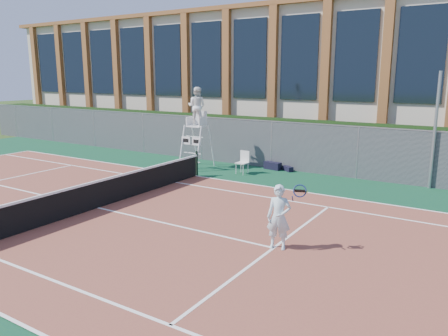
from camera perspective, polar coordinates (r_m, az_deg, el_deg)
The scene contains 13 objects.
ground at distance 15.01m, azimuth -16.16°, elevation -5.12°, with size 120.00×120.00×0.00m, color #233814.
apron at distance 15.66m, azimuth -13.44°, elevation -4.24°, with size 36.00×20.00×0.01m, color #0D3C2A.
tennis_court at distance 15.00m, azimuth -16.17°, elevation -5.05°, with size 23.77×10.97×0.02m, color brown.
tennis_net at distance 14.87m, azimuth -16.28°, elevation -3.15°, with size 0.10×11.30×1.10m.
fence at distance 21.46m, azimuth 1.42°, elevation 3.45°, with size 40.00×0.06×2.20m, color #595E60, non-canonical shape.
hedge at distance 22.48m, azimuth 2.99°, elevation 3.83°, with size 40.00×1.40×2.20m, color black.
building at distance 29.45m, azimuth 10.80°, elevation 11.53°, with size 45.00×10.60×8.22m.
steel_pole at distance 18.35m, azimuth 25.82°, elevation 4.36°, with size 0.12×0.12×4.46m, color #9EA0A5.
umpire_chair at distance 20.36m, azimuth -3.57°, elevation 7.76°, with size 1.07×1.64×3.82m.
plastic_chair at distance 19.36m, azimuth 2.55°, elevation 1.02°, with size 0.51×0.51×1.01m.
sports_bag_near at distance 20.39m, azimuth 6.36°, elevation 0.30°, with size 0.81×0.32×0.34m, color black.
sports_bag_far at distance 20.12m, azimuth 8.35°, elevation -0.09°, with size 0.55×0.24×0.22m, color black.
tennis_player at distance 10.98m, azimuth 7.21°, elevation -6.36°, with size 0.97×0.70×1.66m.
Camera 1 is at (10.86, -9.43, 4.31)m, focal length 35.00 mm.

